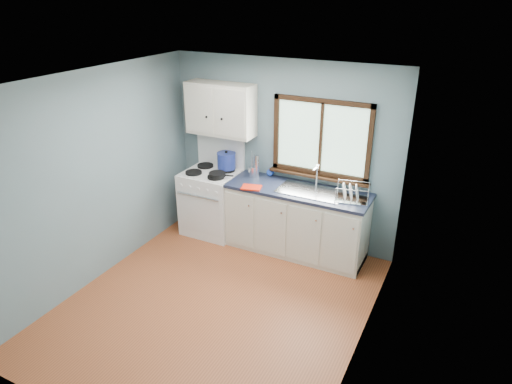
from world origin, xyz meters
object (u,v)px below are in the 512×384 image
at_px(gas_range, 212,200).
at_px(sink, 311,196).
at_px(stockpot, 226,160).
at_px(thermos, 257,166).
at_px(utensil_crock, 253,172).
at_px(base_cabinets, 296,224).
at_px(dish_rack, 351,196).
at_px(skillet, 217,174).

bearing_deg(gas_range, sink, 0.71).
relative_size(gas_range, sink, 1.62).
relative_size(stockpot, thermos, 0.95).
height_order(gas_range, utensil_crock, gas_range).
bearing_deg(base_cabinets, sink, -0.13).
bearing_deg(utensil_crock, dish_rack, -4.88).
height_order(gas_range, dish_rack, gas_range).
bearing_deg(utensil_crock, sink, -6.99).
height_order(utensil_crock, thermos, utensil_crock).
xyz_separation_m(utensil_crock, thermos, (0.05, 0.02, 0.08)).
relative_size(utensil_crock, thermos, 1.20).
bearing_deg(skillet, gas_range, 132.96).
height_order(gas_range, sink, gas_range).
bearing_deg(base_cabinets, dish_rack, -0.99).
height_order(base_cabinets, sink, sink).
relative_size(base_cabinets, thermos, 5.97).
bearing_deg(skillet, base_cabinets, -2.11).
bearing_deg(base_cabinets, utensil_crock, 171.29).
height_order(base_cabinets, thermos, thermos).
distance_m(sink, stockpot, 1.35).
bearing_deg(skillet, sink, -3.31).
bearing_deg(dish_rack, sink, 167.31).
xyz_separation_m(sink, stockpot, (-1.32, 0.14, 0.22)).
bearing_deg(base_cabinets, gas_range, -179.18).
height_order(sink, thermos, thermos).
xyz_separation_m(skillet, thermos, (0.45, 0.30, 0.09)).
distance_m(gas_range, skillet, 0.55).
relative_size(stockpot, dish_rack, 0.66).
relative_size(gas_range, stockpot, 4.61).
xyz_separation_m(gas_range, skillet, (0.20, -0.15, 0.49)).
bearing_deg(sink, gas_range, -179.29).
height_order(base_cabinets, stockpot, stockpot).
xyz_separation_m(thermos, dish_rack, (1.36, -0.14, -0.10)).
bearing_deg(utensil_crock, thermos, 23.38).
xyz_separation_m(sink, thermos, (-0.84, 0.13, 0.22)).
xyz_separation_m(base_cabinets, skillet, (-1.11, -0.17, 0.57)).
xyz_separation_m(sink, dish_rack, (0.53, -0.01, 0.12)).
xyz_separation_m(skillet, utensil_crock, (0.40, 0.27, 0.01)).
height_order(skillet, thermos, thermos).
bearing_deg(sink, skillet, -172.66).
relative_size(base_cabinets, dish_rack, 4.11).
distance_m(base_cabinets, stockpot, 1.33).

